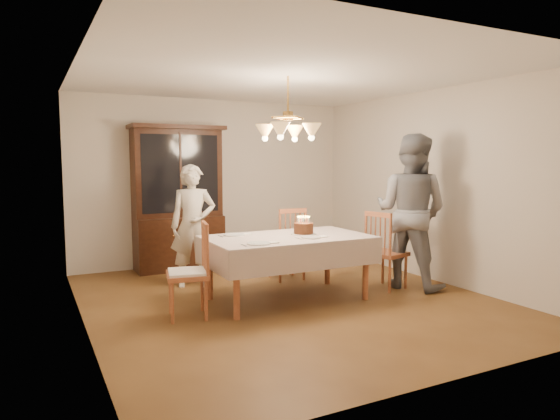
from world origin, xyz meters
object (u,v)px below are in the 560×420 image
dining_table (288,243)px  chair_far_side (287,247)px  elderly_woman (193,226)px  birthday_cake (303,229)px  china_hutch (178,201)px

dining_table → chair_far_side: (0.47, 0.91, -0.24)m
elderly_woman → dining_table: bearing=-39.8°
chair_far_side → birthday_cake: size_ratio=3.33×
dining_table → birthday_cake: size_ratio=6.33×
chair_far_side → elderly_woman: size_ratio=0.63×
elderly_woman → birthday_cake: size_ratio=5.31×
dining_table → china_hutch: bearing=106.8°
china_hutch → elderly_woman: bearing=-96.1°
dining_table → elderly_woman: size_ratio=1.19×
china_hutch → birthday_cake: bearing=-67.9°
chair_far_side → birthday_cake: (-0.25, -0.89, 0.38)m
china_hutch → chair_far_side: china_hutch is taller
china_hutch → elderly_woman: (-0.12, -1.13, -0.24)m
dining_table → china_hutch: china_hutch is taller
china_hutch → chair_far_side: size_ratio=2.16×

